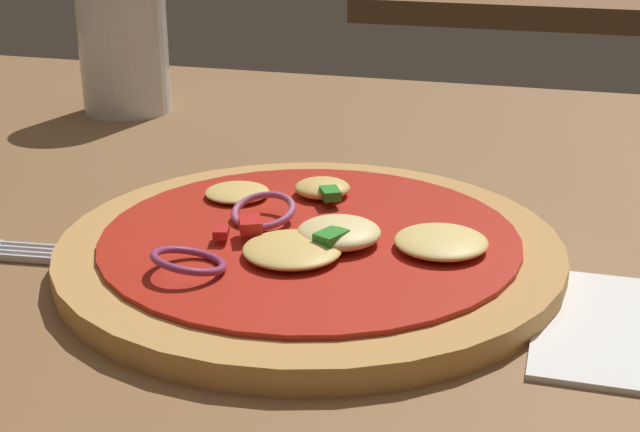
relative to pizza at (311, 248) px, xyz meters
name	(u,v)px	position (x,y,z in m)	size (l,w,h in m)	color
dining_table	(340,274)	(0.01, 0.03, -0.03)	(1.37, 0.85, 0.04)	brown
pizza	(311,248)	(0.00, 0.00, 0.00)	(0.27, 0.27, 0.03)	tan
beer_glass	(123,45)	(-0.25, 0.27, 0.05)	(0.08, 0.08, 0.12)	silver
background_table	(628,2)	(0.20, 1.23, -0.03)	(0.88, 0.45, 0.04)	brown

